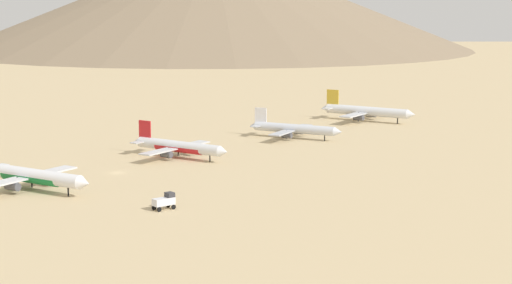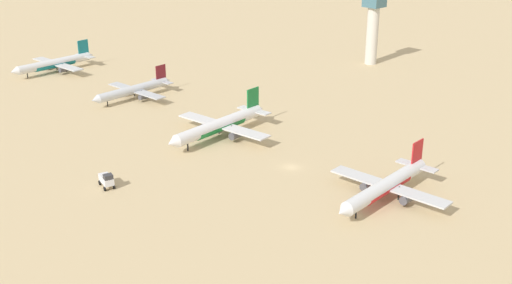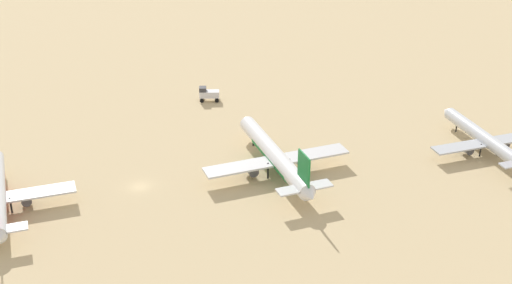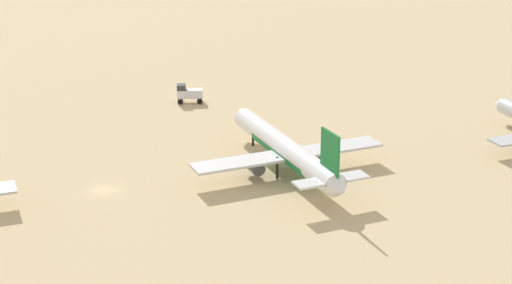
% 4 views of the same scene
% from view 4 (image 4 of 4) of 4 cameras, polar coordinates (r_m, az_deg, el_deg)
% --- Properties ---
extents(ground_plane, '(1800.00, 1800.00, 0.00)m').
position_cam_4_polar(ground_plane, '(130.10, -10.36, -3.26)').
color(ground_plane, tan).
extents(parked_jet_2, '(39.90, 32.54, 11.51)m').
position_cam_4_polar(parked_jet_2, '(133.72, 2.05, -0.52)').
color(parked_jet_2, white).
rests_on(parked_jet_2, ground).
extents(service_truck, '(3.70, 5.58, 3.90)m').
position_cam_4_polar(service_truck, '(170.79, -4.64, 3.37)').
color(service_truck, silver).
rests_on(service_truck, ground).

